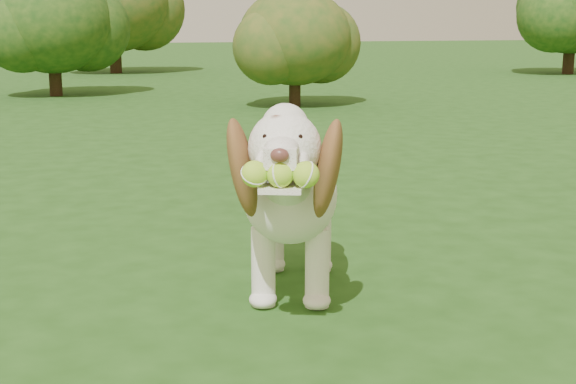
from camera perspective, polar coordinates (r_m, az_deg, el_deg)
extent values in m
plane|color=#1E4413|center=(3.57, -3.82, -5.47)|extent=(80.00, 80.00, 0.00)
ellipsoid|color=white|center=(3.24, 0.43, -0.10)|extent=(0.57, 0.76, 0.36)
ellipsoid|color=white|center=(2.98, 0.13, -0.36)|extent=(0.45, 0.45, 0.35)
ellipsoid|color=white|center=(3.47, 0.66, 0.55)|extent=(0.41, 0.41, 0.32)
cylinder|color=white|center=(2.83, -0.04, 0.89)|extent=(0.27, 0.32, 0.27)
sphere|color=white|center=(2.67, -0.24, 3.16)|extent=(0.32, 0.32, 0.25)
sphere|color=white|center=(2.68, -0.21, 4.64)|extent=(0.21, 0.21, 0.16)
cube|color=white|center=(2.54, -0.46, 2.56)|extent=(0.15, 0.17, 0.07)
ellipsoid|color=#592D28|center=(2.46, -0.60, 2.62)|extent=(0.07, 0.06, 0.05)
cube|color=white|center=(2.54, -0.49, 0.33)|extent=(0.18, 0.19, 0.02)
ellipsoid|color=brown|center=(2.71, -3.27, 1.71)|extent=(0.21, 0.22, 0.38)
ellipsoid|color=brown|center=(2.69, 2.85, 1.64)|extent=(0.18, 0.26, 0.38)
cylinder|color=white|center=(3.60, 0.80, 1.64)|extent=(0.12, 0.18, 0.14)
cylinder|color=white|center=(3.07, -1.77, -5.32)|extent=(0.12, 0.12, 0.31)
cylinder|color=white|center=(3.06, 2.09, -5.40)|extent=(0.12, 0.12, 0.31)
cylinder|color=white|center=(3.51, -1.04, -3.12)|extent=(0.12, 0.12, 0.31)
cylinder|color=white|center=(3.50, 2.32, -3.18)|extent=(0.12, 0.12, 0.31)
sphere|color=#C8F63B|center=(2.50, -2.40, 1.29)|extent=(0.11, 0.11, 0.08)
sphere|color=#C8F63B|center=(2.49, -0.56, 1.27)|extent=(0.11, 0.11, 0.08)
sphere|color=#C8F63B|center=(2.48, 1.29, 1.25)|extent=(0.11, 0.11, 0.08)
cylinder|color=#382314|center=(12.39, -16.22, 7.93)|extent=(0.18, 0.18, 0.59)
ellipsoid|color=#164013|center=(12.36, -16.44, 11.56)|extent=(1.77, 1.77, 1.50)
cylinder|color=#382314|center=(17.66, -12.17, 9.56)|extent=(0.25, 0.25, 0.80)
ellipsoid|color=#164013|center=(17.65, -12.33, 13.03)|extent=(2.41, 2.41, 2.05)
cylinder|color=#382314|center=(18.00, 19.35, 9.12)|extent=(0.23, 0.23, 0.75)
ellipsoid|color=#164013|center=(17.99, 19.57, 12.31)|extent=(2.26, 2.26, 1.92)
cylinder|color=#382314|center=(10.42, 0.49, 7.43)|extent=(0.15, 0.15, 0.48)
ellipsoid|color=#164013|center=(10.39, 0.49, 10.96)|extent=(1.44, 1.44, 1.23)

